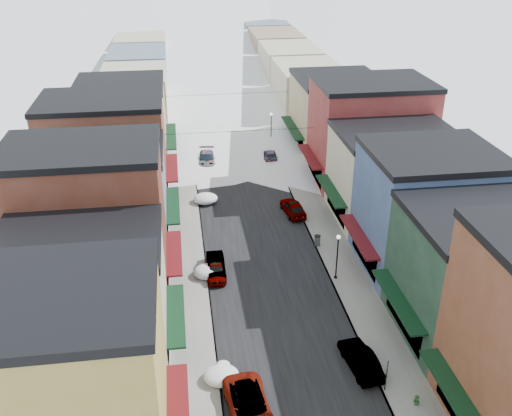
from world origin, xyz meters
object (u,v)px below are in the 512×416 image
object	(u,v)px
car_green_sedan	(360,359)
streetlamp_near	(338,251)
car_dark_hatch	(216,266)
car_silver_sedan	(216,269)
car_white_suv	(249,407)
trash_can	(317,240)

from	to	relation	value
car_green_sedan	streetlamp_near	size ratio (longest dim) A/B	1.08
car_dark_hatch	streetlamp_near	distance (m)	10.21
car_silver_sedan	car_dark_hatch	world-z (taller)	car_dark_hatch
car_white_suv	car_green_sedan	distance (m)	8.38
car_white_suv	car_dark_hatch	bearing A→B (deg)	87.04
car_silver_sedan	streetlamp_near	world-z (taller)	streetlamp_near
car_silver_sedan	car_white_suv	bearing A→B (deg)	-86.35
trash_can	car_silver_sedan	bearing A→B (deg)	-159.59
car_silver_sedan	trash_can	world-z (taller)	car_silver_sedan
car_green_sedan	streetlamp_near	distance (m)	10.66
car_dark_hatch	streetlamp_near	size ratio (longest dim) A/B	1.01
car_white_suv	trash_can	distance (m)	20.77
car_silver_sedan	car_green_sedan	distance (m)	14.99
car_dark_hatch	trash_can	size ratio (longest dim) A/B	4.18
car_silver_sedan	trash_can	bearing A→B (deg)	21.07
car_silver_sedan	trash_can	xyz separation A→B (m)	(9.50, 3.53, -0.01)
car_dark_hatch	car_green_sedan	world-z (taller)	car_green_sedan
car_dark_hatch	trash_can	bearing A→B (deg)	17.31
car_dark_hatch	streetlamp_near	bearing A→B (deg)	-14.15
streetlamp_near	car_green_sedan	bearing A→B (deg)	-96.42
car_green_sedan	car_silver_sedan	bearing A→B (deg)	-62.05
car_white_suv	trash_can	bearing A→B (deg)	59.58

